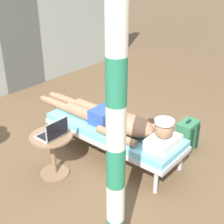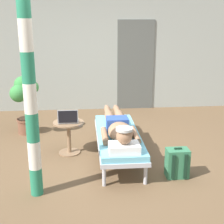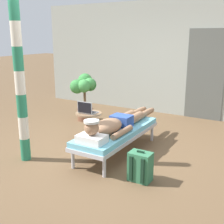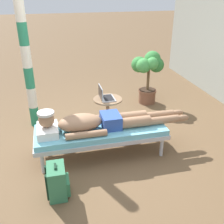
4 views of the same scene
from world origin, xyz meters
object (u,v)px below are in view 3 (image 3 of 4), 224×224
Objects in this scene: side_table at (89,122)px; lounge_chair at (117,133)px; laptop at (87,110)px; potted_plant at (84,91)px; porch_post at (20,83)px; person_reclining at (115,124)px; backpack at (140,167)px.

lounge_chair is at bearing -19.76° from side_table.
potted_plant reaches higher than laptop.
lounge_chair is 0.82m from laptop.
potted_plant is at bearing 101.72° from porch_post.
potted_plant is 0.44× the size of porch_post.
porch_post is (0.46, -2.23, 0.53)m from potted_plant.
person_reclining is 7.00× the size of laptop.
potted_plant is 2.34m from porch_post.
laptop is (-0.75, 0.27, 0.06)m from person_reclining.
porch_post is at bearing -106.11° from side_table.
potted_plant is (-0.82, 1.01, 0.33)m from side_table.
potted_plant is (-1.57, 1.28, 0.34)m from lounge_chair.
laptop is (-0.75, 0.22, 0.24)m from lounge_chair.
side_table is 0.23m from laptop.
lounge_chair is at bearing 90.00° from person_reclining.
person_reclining is 2.06m from potted_plant.
potted_plant reaches higher than backpack.
laptop reaches higher than backpack.
backpack is (1.49, -0.93, -0.16)m from side_table.
side_table is 1.23× the size of backpack.
side_table reaches higher than lounge_chair.
side_table is at bearing -50.96° from potted_plant.
porch_post is (-1.11, -0.90, 0.70)m from person_reclining.
person_reclining is 1.59m from porch_post.
backpack is 0.40× the size of potted_plant.
porch_post is (-0.35, -1.17, 0.63)m from laptop.
lounge_chair is at bearing 40.72° from porch_post.
porch_post is at bearing -139.28° from lounge_chair.
side_table is at bearing 156.68° from person_reclining.
porch_post reaches higher than laptop.
person_reclining is at bearing -23.32° from side_table.
side_table is 1.76m from backpack.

